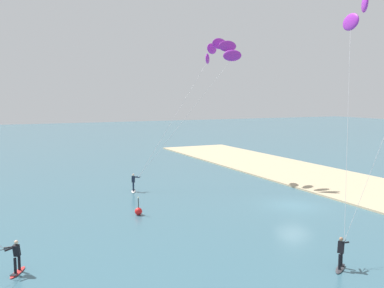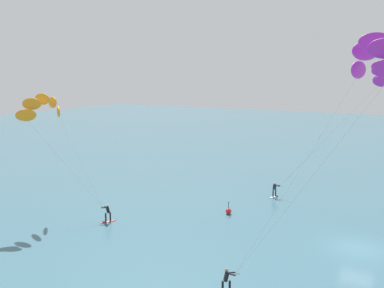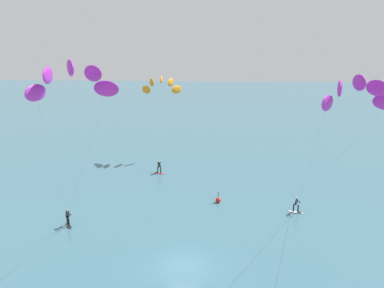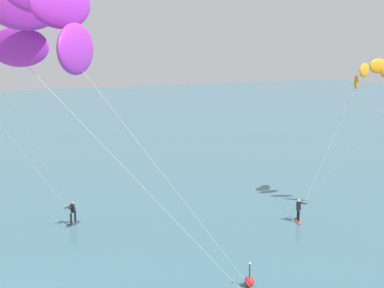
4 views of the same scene
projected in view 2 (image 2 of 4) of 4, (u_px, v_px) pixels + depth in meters
The scene contains 5 objects.
ground_plane at pixel (358, 249), 32.87m from camera, with size 240.00×240.00×0.00m, color #386070.
kitesurfer_nearshore at pixel (369, 65), 23.81m from camera, with size 7.51×9.94×15.67m.
kitesurfer_mid_water at pixel (45, 111), 40.23m from camera, with size 5.67×8.71×11.59m.
kitesurfer_far_out at pixel (376, 79), 41.28m from camera, with size 5.59×11.31×14.66m.
marker_buoy at pixel (228, 211), 41.03m from camera, with size 0.56×0.56×1.38m.
Camera 2 is at (-33.42, -4.06, 13.36)m, focal length 39.73 mm.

